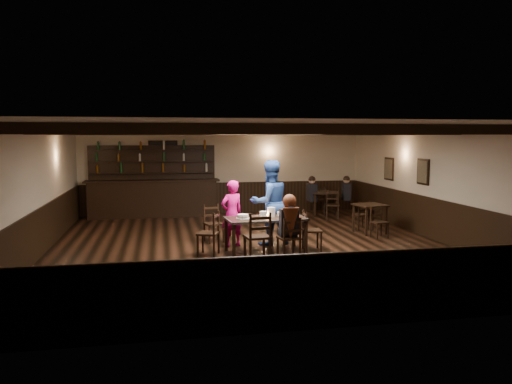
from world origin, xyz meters
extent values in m
plane|color=black|center=(0.00, 0.00, 0.00)|extent=(10.00, 10.00, 0.00)
cube|color=beige|center=(0.00, 5.00, 1.35)|extent=(9.00, 0.02, 2.70)
cube|color=beige|center=(0.00, -5.00, 1.35)|extent=(9.00, 0.02, 2.70)
cube|color=beige|center=(-4.50, 0.00, 1.35)|extent=(0.02, 10.00, 2.70)
cube|color=beige|center=(4.50, 0.00, 1.35)|extent=(0.02, 10.00, 2.70)
cube|color=silver|center=(0.00, 0.00, 2.70)|extent=(9.00, 10.00, 0.02)
cube|color=black|center=(0.00, 4.97, 0.50)|extent=(9.00, 0.04, 1.00)
cube|color=black|center=(0.00, -4.97, 0.50)|extent=(9.00, 0.04, 1.00)
cube|color=black|center=(-4.47, 0.00, 0.50)|extent=(0.04, 10.00, 1.00)
cube|color=black|center=(4.47, 0.00, 0.50)|extent=(0.04, 10.00, 1.00)
cube|color=black|center=(-1.90, 4.97, 1.85)|extent=(0.90, 0.03, 1.00)
cube|color=black|center=(-1.90, 4.95, 1.85)|extent=(0.80, 0.02, 0.90)
cube|color=black|center=(4.47, 0.50, 1.60)|extent=(0.03, 0.55, 0.65)
cube|color=#72664C|center=(4.45, 0.50, 1.60)|extent=(0.02, 0.45, 0.55)
cube|color=black|center=(4.47, 2.40, 1.55)|extent=(0.03, 0.55, 0.65)
cube|color=#72664C|center=(4.45, 2.40, 1.55)|extent=(0.02, 0.45, 0.55)
cube|color=black|center=(0.00, -3.00, 2.60)|extent=(8.90, 0.18, 0.18)
cube|color=black|center=(0.00, -1.00, 2.60)|extent=(8.90, 0.18, 0.18)
cube|color=black|center=(0.00, 1.00, 2.60)|extent=(8.90, 0.18, 0.18)
cube|color=black|center=(0.00, 3.00, 2.60)|extent=(8.90, 0.18, 0.18)
cube|color=black|center=(-0.55, -1.07, 0.35)|extent=(0.07, 0.07, 0.71)
cube|color=black|center=(-0.61, -0.35, 0.35)|extent=(0.07, 0.07, 0.71)
cube|color=black|center=(1.02, -0.92, 0.35)|extent=(0.07, 0.07, 0.71)
cube|color=black|center=(0.95, -0.20, 0.35)|extent=(0.07, 0.07, 0.71)
cube|color=black|center=(0.20, -0.63, 0.73)|extent=(1.76, 1.00, 0.04)
cube|color=#A5A8AD|center=(0.16, -0.23, 0.73)|extent=(1.69, 0.19, 0.05)
cube|color=#A5A8AD|center=(0.24, -1.04, 0.73)|extent=(1.69, 0.19, 0.05)
cube|color=#A5A8AD|center=(1.03, -0.56, 0.73)|extent=(0.11, 0.84, 0.05)
cube|color=#A5A8AD|center=(-0.63, -0.71, 0.73)|extent=(0.11, 0.84, 0.05)
cube|color=black|center=(0.05, -1.20, 0.24)|extent=(0.04, 0.04, 0.48)
cube|color=black|center=(0.09, -1.58, 0.24)|extent=(0.04, 0.04, 0.48)
cube|color=black|center=(-0.35, -1.25, 0.24)|extent=(0.04, 0.04, 0.48)
cube|color=black|center=(-0.31, -1.63, 0.24)|extent=(0.04, 0.04, 0.48)
cube|color=black|center=(-0.13, -1.41, 0.50)|extent=(0.52, 0.50, 0.04)
cube|color=black|center=(-0.11, -1.60, 0.75)|extent=(0.47, 0.10, 0.50)
cube|color=black|center=(-0.11, -1.60, 0.70)|extent=(0.40, 0.08, 0.06)
cube|color=black|center=(-0.11, -1.60, 0.91)|extent=(0.40, 0.08, 0.06)
cube|color=black|center=(0.68, -1.13, 0.21)|extent=(0.04, 0.04, 0.42)
cube|color=black|center=(0.74, -1.46, 0.21)|extent=(0.04, 0.04, 0.42)
cube|color=black|center=(0.34, -1.19, 0.21)|extent=(0.04, 0.04, 0.42)
cube|color=black|center=(0.39, -1.52, 0.21)|extent=(0.04, 0.04, 0.42)
cube|color=black|center=(0.54, -1.33, 0.44)|extent=(0.47, 0.45, 0.04)
cube|color=black|center=(0.57, -1.49, 0.65)|extent=(0.41, 0.10, 0.44)
cube|color=black|center=(0.57, -1.49, 0.61)|extent=(0.35, 0.08, 0.05)
cube|color=black|center=(0.57, -1.49, 0.78)|extent=(0.35, 0.08, 0.05)
cube|color=black|center=(-1.13, -0.43, 0.22)|extent=(0.05, 0.05, 0.44)
cube|color=black|center=(-0.80, -0.56, 0.22)|extent=(0.05, 0.05, 0.44)
cube|color=black|center=(-1.26, -0.78, 0.22)|extent=(0.05, 0.05, 0.44)
cube|color=black|center=(-0.94, -0.91, 0.22)|extent=(0.05, 0.05, 0.44)
cube|color=black|center=(-1.03, -0.67, 0.46)|extent=(0.54, 0.55, 0.04)
cube|color=black|center=(-0.87, -0.73, 0.69)|extent=(0.19, 0.41, 0.46)
cube|color=black|center=(-0.87, -0.73, 0.65)|extent=(0.16, 0.35, 0.05)
cube|color=black|center=(-0.87, -0.73, 0.83)|extent=(0.16, 0.35, 0.05)
cube|color=black|center=(1.39, -0.84, 0.21)|extent=(0.04, 0.04, 0.42)
cube|color=black|center=(1.06, -0.81, 0.21)|extent=(0.04, 0.04, 0.42)
cube|color=black|center=(1.42, -0.49, 0.21)|extent=(0.04, 0.04, 0.42)
cube|color=black|center=(1.09, -0.46, 0.21)|extent=(0.04, 0.04, 0.42)
cube|color=black|center=(1.24, -0.65, 0.44)|extent=(0.42, 0.44, 0.04)
cube|color=black|center=(1.07, -0.63, 0.65)|extent=(0.07, 0.41, 0.44)
cube|color=black|center=(1.07, -0.63, 0.61)|extent=(0.05, 0.35, 0.05)
cube|color=black|center=(1.07, -0.63, 0.78)|extent=(0.05, 0.35, 0.05)
cube|color=black|center=(-0.91, 0.39, 0.21)|extent=(0.04, 0.04, 0.42)
cube|color=black|center=(-0.99, 0.71, 0.21)|extent=(0.04, 0.04, 0.42)
cube|color=black|center=(-0.57, 0.49, 0.21)|extent=(0.04, 0.04, 0.42)
cube|color=black|center=(-0.66, 0.81, 0.21)|extent=(0.04, 0.04, 0.42)
cube|color=black|center=(-0.78, 0.60, 0.44)|extent=(0.50, 0.48, 0.04)
cube|color=black|center=(-0.83, 0.76, 0.66)|extent=(0.40, 0.14, 0.44)
cube|color=black|center=(-0.83, 0.76, 0.61)|extent=(0.34, 0.12, 0.05)
cube|color=black|center=(-0.83, 0.76, 0.79)|extent=(0.34, 0.12, 0.05)
imported|color=#D71077|center=(-0.43, 0.05, 0.75)|extent=(0.65, 0.55, 1.50)
imported|color=navy|center=(0.45, 0.09, 0.97)|extent=(1.11, 0.96, 1.95)
cube|color=black|center=(0.54, -1.20, 0.53)|extent=(0.35, 0.35, 0.14)
cube|color=black|center=(0.54, -1.33, 0.77)|extent=(0.37, 0.22, 0.52)
cylinder|color=black|center=(0.54, -1.33, 1.01)|extent=(0.11, 0.37, 0.37)
sphere|color=#D8A384|center=(0.54, -1.33, 1.17)|extent=(0.23, 0.23, 0.23)
sphere|color=black|center=(0.54, -1.36, 1.18)|extent=(0.28, 0.28, 0.28)
cone|color=black|center=(0.54, -1.47, 0.75)|extent=(0.22, 0.22, 0.65)
cylinder|color=white|center=(-0.29, -0.67, 0.76)|extent=(0.29, 0.29, 0.01)
cylinder|color=white|center=(-0.29, -0.67, 0.81)|extent=(0.23, 0.23, 0.08)
cylinder|color=silver|center=(-0.29, -0.67, 0.79)|extent=(0.25, 0.25, 0.04)
cylinder|color=white|center=(0.14, -0.66, 0.82)|extent=(0.15, 0.15, 0.14)
cylinder|color=white|center=(0.35, -0.54, 0.85)|extent=(0.17, 0.17, 0.20)
cylinder|color=#A5A8AD|center=(0.24, -0.56, 0.77)|extent=(0.05, 0.05, 0.03)
sphere|color=orange|center=(0.24, -0.56, 0.80)|extent=(0.03, 0.03, 0.03)
cylinder|color=silver|center=(0.62, -0.70, 0.80)|extent=(0.04, 0.04, 0.09)
cylinder|color=#A5A8AD|center=(0.64, -0.70, 0.80)|extent=(0.04, 0.04, 0.10)
cylinder|color=silver|center=(0.52, -0.49, 0.80)|extent=(0.06, 0.06, 0.10)
cube|color=maroon|center=(0.77, -0.72, 0.75)|extent=(0.35, 0.27, 0.00)
cube|color=#0E1647|center=(0.75, -0.51, 0.75)|extent=(0.29, 0.21, 0.00)
cube|color=black|center=(-2.23, 4.65, 0.55)|extent=(3.86, 0.60, 1.10)
cube|color=black|center=(-2.23, 4.65, 1.12)|extent=(4.06, 0.70, 0.05)
cube|color=black|center=(-2.23, 4.92, 1.10)|extent=(3.86, 0.10, 2.20)
cube|color=black|center=(-2.23, 4.82, 1.35)|extent=(3.76, 0.22, 0.03)
cube|color=black|center=(-2.23, 4.82, 1.70)|extent=(3.76, 0.22, 0.03)
cube|color=black|center=(-2.23, 4.82, 2.05)|extent=(3.76, 0.22, 0.03)
cube|color=black|center=(3.27, 0.93, 0.73)|extent=(0.83, 0.83, 0.04)
cube|color=black|center=(3.03, 0.59, 0.35)|extent=(0.04, 0.04, 0.71)
cube|color=black|center=(2.93, 1.17, 0.35)|extent=(0.04, 0.04, 0.71)
cube|color=black|center=(3.61, 0.69, 0.35)|extent=(0.04, 0.04, 0.71)
cube|color=black|center=(3.51, 1.28, 0.35)|extent=(0.04, 0.04, 0.71)
cube|color=black|center=(3.08, 3.87, 0.73)|extent=(1.01, 1.01, 0.04)
cube|color=black|center=(2.66, 3.66, 0.35)|extent=(0.05, 0.05, 0.71)
cube|color=black|center=(2.87, 4.28, 0.35)|extent=(0.05, 0.05, 0.71)
cube|color=black|center=(3.28, 3.45, 0.35)|extent=(0.05, 0.05, 0.71)
cube|color=black|center=(3.49, 4.07, 0.35)|extent=(0.05, 0.05, 0.71)
cube|color=black|center=(2.63, 3.90, 0.74)|extent=(0.25, 0.39, 0.55)
sphere|color=#D8A384|center=(2.63, 3.90, 1.11)|extent=(0.21, 0.21, 0.21)
sphere|color=black|center=(2.63, 3.90, 1.14)|extent=(0.22, 0.22, 0.22)
cube|color=black|center=(3.76, 3.89, 0.74)|extent=(0.29, 0.41, 0.54)
sphere|color=#D8A384|center=(3.76, 3.89, 1.11)|extent=(0.21, 0.21, 0.21)
sphere|color=black|center=(3.76, 3.89, 1.14)|extent=(0.22, 0.22, 0.22)
camera|label=1|loc=(-1.97, -10.94, 2.48)|focal=35.00mm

